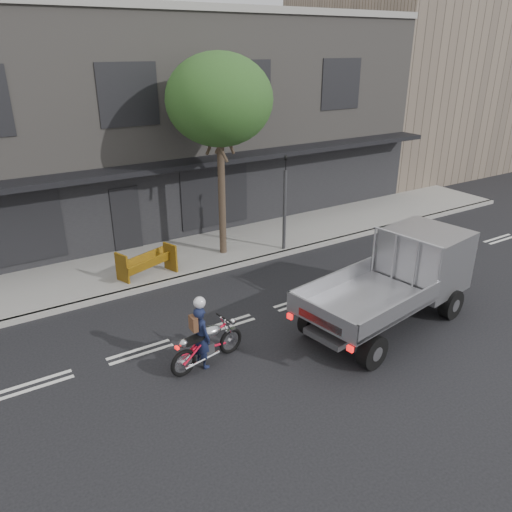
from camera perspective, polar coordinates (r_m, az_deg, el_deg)
The scene contains 11 objects.
ground at distance 13.44m, azimuth -3.38°, elevation -7.87°, with size 80.00×80.00×0.00m, color black.
sidewalk at distance 17.24m, azimuth -10.97°, elevation -0.72°, with size 32.00×3.20×0.15m, color gray.
kerb at distance 15.88m, azimuth -8.82°, elevation -2.69°, with size 32.00×0.20×0.15m, color gray.
building_main at distance 22.34m, azimuth -18.29°, elevation 14.46°, with size 26.00×10.00×8.00m, color slate.
building_neighbour at distance 33.36m, azimuth 18.74°, elevation 18.61°, with size 14.00×10.00×10.00m, color brown.
street_tree at distance 16.36m, azimuth -4.23°, elevation 17.29°, with size 3.40×3.40×6.74m.
traffic_light_pole at distance 17.42m, azimuth 3.29°, elevation 5.47°, with size 0.12×0.12×3.50m.
motorcycle at distance 11.72m, azimuth -5.56°, elevation -9.91°, with size 2.01×0.60×1.04m.
rider at distance 11.55m, azimuth -6.28°, elevation -9.17°, with size 0.56×0.36×1.52m, color #141B38.
flatbed_ute at distance 14.12m, azimuth 17.63°, elevation -1.17°, with size 5.41×2.84×2.39m.
construction_barrier at distance 15.75m, azimuth -12.05°, elevation -0.96°, with size 1.70×0.68×0.95m, color orange, non-canonical shape.
Camera 1 is at (-5.46, -10.17, 6.87)m, focal length 35.00 mm.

